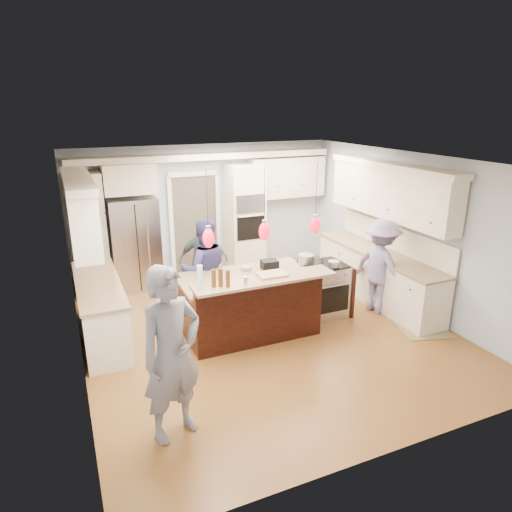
{
  "coord_description": "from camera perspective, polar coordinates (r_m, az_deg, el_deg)",
  "views": [
    {
      "loc": [
        -2.75,
        -5.99,
        3.46
      ],
      "look_at": [
        0.0,
        0.35,
        1.15
      ],
      "focal_mm": 32.0,
      "sensor_mm": 36.0,
      "label": 1
    }
  ],
  "objects": [
    {
      "name": "kitchen_island",
      "position": [
        7.2,
        -0.93,
        -5.93
      ],
      "size": [
        2.1,
        1.46,
        1.12
      ],
      "color": "black",
      "rests_on": "ground"
    },
    {
      "name": "person_far_right",
      "position": [
        8.36,
        -6.57,
        -0.5
      ],
      "size": [
        0.96,
        0.64,
        1.51
      ],
      "primitive_type": "imported",
      "rotation": [
        0.0,
        0.0,
        2.81
      ],
      "color": "#445C5F",
      "rests_on": "ground"
    },
    {
      "name": "ground_plane",
      "position": [
        7.44,
        1.09,
        -9.22
      ],
      "size": [
        6.0,
        6.0,
        0.0
      ],
      "primitive_type": "plane",
      "color": "#9D632B",
      "rests_on": "ground"
    },
    {
      "name": "left_cabinets",
      "position": [
        7.21,
        -19.65,
        -2.13
      ],
      "size": [
        0.64,
        2.3,
        2.51
      ],
      "color": "#FCECCD",
      "rests_on": "ground"
    },
    {
      "name": "back_upper_cabinets",
      "position": [
        9.15,
        -10.43,
        6.9
      ],
      "size": [
        5.3,
        0.61,
        2.54
      ],
      "color": "#FCECCD",
      "rests_on": "ground"
    },
    {
      "name": "pot_small",
      "position": [
        7.59,
        9.68,
        -0.96
      ],
      "size": [
        0.19,
        0.19,
        0.09
      ],
      "primitive_type": "cylinder",
      "color": "#B7B7BC",
      "rests_on": "island_range"
    },
    {
      "name": "person_bar_end",
      "position": [
        4.94,
        -10.49,
        -12.02
      ],
      "size": [
        0.83,
        0.68,
        1.95
      ],
      "primitive_type": "imported",
      "rotation": [
        0.0,
        0.0,
        0.35
      ],
      "color": "slate",
      "rests_on": "ground"
    },
    {
      "name": "beer_bottle_b",
      "position": [
        6.11,
        -3.55,
        -2.85
      ],
      "size": [
        0.07,
        0.07,
        0.24
      ],
      "primitive_type": "cylinder",
      "rotation": [
        0.0,
        0.0,
        -0.24
      ],
      "color": "#49280D",
      "rests_on": "kitchen_island"
    },
    {
      "name": "beer_bottle_c",
      "position": [
        6.14,
        -4.45,
        -2.72
      ],
      "size": [
        0.08,
        0.08,
        0.25
      ],
      "primitive_type": "cylinder",
      "rotation": [
        0.0,
        0.0,
        0.43
      ],
      "color": "#49280D",
      "rests_on": "kitchen_island"
    },
    {
      "name": "island_range",
      "position": [
        7.87,
        8.38,
        -4.15
      ],
      "size": [
        0.82,
        0.71,
        0.92
      ],
      "color": "#B7B7BC",
      "rests_on": "ground"
    },
    {
      "name": "drink_can",
      "position": [
        6.22,
        -1.31,
        -3.07
      ],
      "size": [
        0.07,
        0.07,
        0.11
      ],
      "primitive_type": "cylinder",
      "rotation": [
        0.0,
        0.0,
        0.3
      ],
      "color": "#B7B7BC",
      "rests_on": "kitchen_island"
    },
    {
      "name": "cutting_board",
      "position": [
        6.55,
        2.0,
        -2.31
      ],
      "size": [
        0.43,
        0.31,
        0.03
      ],
      "primitive_type": "cube",
      "rotation": [
        0.0,
        0.0,
        -0.04
      ],
      "color": "tan",
      "rests_on": "kitchen_island"
    },
    {
      "name": "person_range_side",
      "position": [
        8.06,
        15.32,
        -1.27
      ],
      "size": [
        0.81,
        1.17,
        1.65
      ],
      "primitive_type": "imported",
      "rotation": [
        0.0,
        0.0,
        1.77
      ],
      "color": "gray",
      "rests_on": "ground"
    },
    {
      "name": "oven_column",
      "position": [
        9.62,
        -1.41,
        4.59
      ],
      "size": [
        0.72,
        0.69,
        2.3
      ],
      "color": "#FCECCD",
      "rests_on": "ground"
    },
    {
      "name": "floor_rug",
      "position": [
        8.07,
        19.49,
        -7.98
      ],
      "size": [
        1.02,
        1.25,
        0.01
      ],
      "primitive_type": "cube",
      "rotation": [
        0.0,
        0.0,
        -0.29
      ],
      "color": "olive",
      "rests_on": "ground"
    },
    {
      "name": "right_counter_run",
      "position": [
        8.51,
        15.43,
        1.38
      ],
      "size": [
        0.64,
        3.1,
        2.51
      ],
      "color": "#FCECCD",
      "rests_on": "ground"
    },
    {
      "name": "pendant_lights",
      "position": [
        6.25,
        1.04,
        3.11
      ],
      "size": [
        1.75,
        0.15,
        1.03
      ],
      "color": "black",
      "rests_on": "ground"
    },
    {
      "name": "beer_bottle_a",
      "position": [
        6.12,
        -5.32,
        -2.8
      ],
      "size": [
        0.08,
        0.08,
        0.25
      ],
      "primitive_type": "cylinder",
      "rotation": [
        0.0,
        0.0,
        -0.36
      ],
      "color": "#49280D",
      "rests_on": "kitchen_island"
    },
    {
      "name": "pot_large",
      "position": [
        7.66,
        6.3,
        -0.38
      ],
      "size": [
        0.26,
        0.26,
        0.15
      ],
      "primitive_type": "cylinder",
      "color": "#B7B7BC",
      "rests_on": "island_range"
    },
    {
      "name": "refrigerator",
      "position": [
        9.08,
        -14.9,
        1.47
      ],
      "size": [
        0.9,
        0.7,
        1.8
      ],
      "primitive_type": "cube",
      "color": "#B7B7BC",
      "rests_on": "ground"
    },
    {
      "name": "room_shell",
      "position": [
        6.79,
        1.18,
        4.49
      ],
      "size": [
        5.54,
        6.04,
        2.72
      ],
      "color": "#B2BCC6",
      "rests_on": "ground"
    },
    {
      "name": "water_bottle",
      "position": [
        6.07,
        -7.02,
        -2.67
      ],
      "size": [
        0.08,
        0.08,
        0.33
      ],
      "primitive_type": "cylinder",
      "rotation": [
        0.0,
        0.0,
        0.05
      ],
      "color": "silver",
      "rests_on": "kitchen_island"
    },
    {
      "name": "person_far_left",
      "position": [
        7.6,
        -6.46,
        -1.7
      ],
      "size": [
        0.91,
        0.75,
        1.71
      ],
      "primitive_type": "imported",
      "rotation": [
        0.0,
        0.0,
        3.01
      ],
      "color": "navy",
      "rests_on": "ground"
    }
  ]
}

